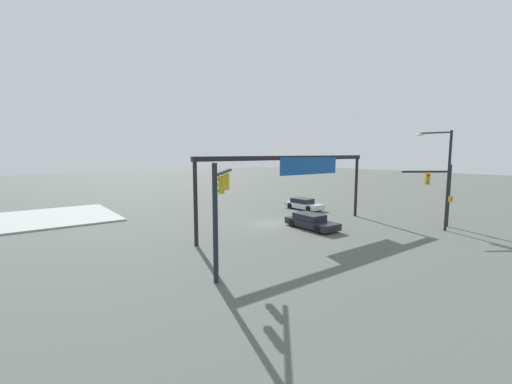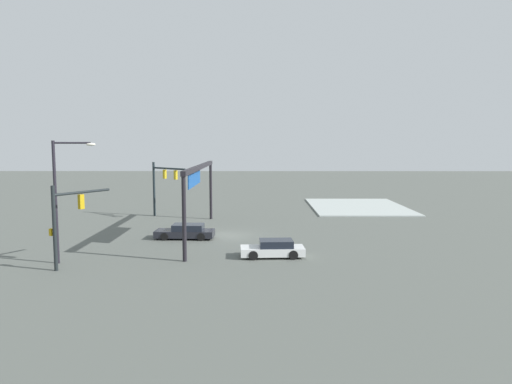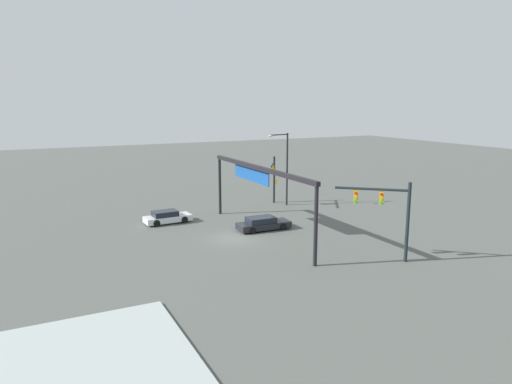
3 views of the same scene
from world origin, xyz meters
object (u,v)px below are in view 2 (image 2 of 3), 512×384
Objects in this scene: traffic_signal_near_corner at (162,181)px; sedan_car_approaching at (273,249)px; traffic_signal_opposite_side at (66,215)px; sedan_car_waiting_far at (186,232)px; streetlamp_curved_arm at (60,192)px.

traffic_signal_near_corner reaches higher than sedan_car_approaching.
traffic_signal_near_corner is 1.10× the size of traffic_signal_opposite_side.
traffic_signal_opposite_side is 11.34m from sedan_car_waiting_far.
sedan_car_approaching is at bearing -2.37° from streetlamp_curved_arm.
sedan_car_approaching and sedan_car_waiting_far have the same top height.
sedan_car_waiting_far is at bearing 39.87° from streetlamp_curved_arm.
streetlamp_curved_arm is at bearing 51.34° from sedan_car_waiting_far.
traffic_signal_opposite_side is 1.09× the size of sedan_car_waiting_far.
streetlamp_curved_arm is at bearing -56.66° from traffic_signal_near_corner.
traffic_signal_near_corner is 0.72× the size of streetlamp_curved_arm.
traffic_signal_near_corner is at bearing 72.98° from streetlamp_curved_arm.
traffic_signal_near_corner is at bearing -67.30° from sedan_car_waiting_far.
traffic_signal_near_corner is 12.61m from sedan_car_waiting_far.
traffic_signal_opposite_side is 13.78m from sedan_car_approaching.
traffic_signal_near_corner is 19.56m from streetlamp_curved_arm.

